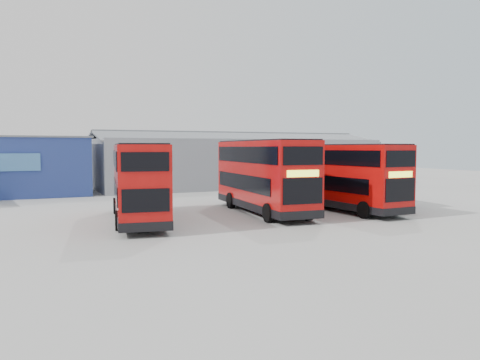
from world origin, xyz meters
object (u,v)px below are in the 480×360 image
at_px(maintenance_shed, 236,162).
at_px(double_decker_centre, 263,177).
at_px(double_decker_left, 138,183).
at_px(office_block, 14,166).
at_px(single_decker_blue, 354,182).
at_px(double_decker_right, 342,177).

height_order(maintenance_shed, double_decker_centre, maintenance_shed).
bearing_deg(double_decker_left, double_decker_centre, -168.90).
xyz_separation_m(office_block, single_decker_blue, (23.86, -16.11, -1.11)).
distance_m(double_decker_right, single_decker_blue, 5.49).
xyz_separation_m(maintenance_shed, double_decker_centre, (-7.42, -20.67, -0.30)).
xyz_separation_m(maintenance_shed, double_decker_left, (-15.47, -20.97, -0.43)).
distance_m(office_block, double_decker_left, 20.06).
distance_m(maintenance_shed, double_decker_centre, 21.96).
height_order(double_decker_left, single_decker_blue, double_decker_left).
xyz_separation_m(office_block, maintenance_shed, (22.00, 2.01, 0.02)).
xyz_separation_m(office_block, double_decker_right, (19.86, -19.80, -0.40)).
relative_size(office_block, single_decker_blue, 1.10).
height_order(office_block, maintenance_shed, maintenance_shed).
xyz_separation_m(double_decker_centre, single_decker_blue, (9.28, 2.55, -0.83)).
relative_size(maintenance_shed, double_decker_right, 2.92).
height_order(double_decker_left, double_decker_centre, double_decker_centre).
distance_m(office_block, single_decker_blue, 28.81).
distance_m(double_decker_centre, double_decker_right, 5.40).
distance_m(office_block, double_decker_right, 28.04).
relative_size(maintenance_shed, single_decker_blue, 2.74).
bearing_deg(double_decker_left, office_block, -62.05).
bearing_deg(double_decker_centre, double_decker_left, -172.80).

